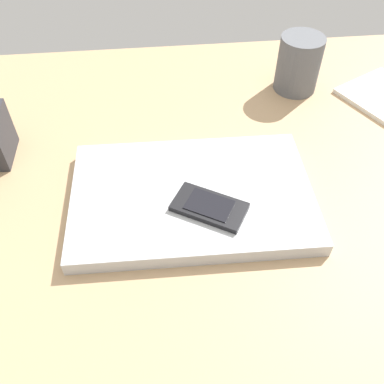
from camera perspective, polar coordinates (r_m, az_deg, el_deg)
desk_surface at (r=67.66cm, az=3.31°, el=1.51°), size 120.00×80.00×3.00cm
laptop_closed at (r=61.78cm, az=0.00°, el=-0.54°), size 34.83×22.98×2.28cm
cell_phone_on_laptop at (r=58.40cm, az=2.33°, el=-1.98°), size 11.21×9.57×0.95cm
pen_cup at (r=84.24cm, az=14.01°, el=16.24°), size 7.92×7.92×10.30cm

